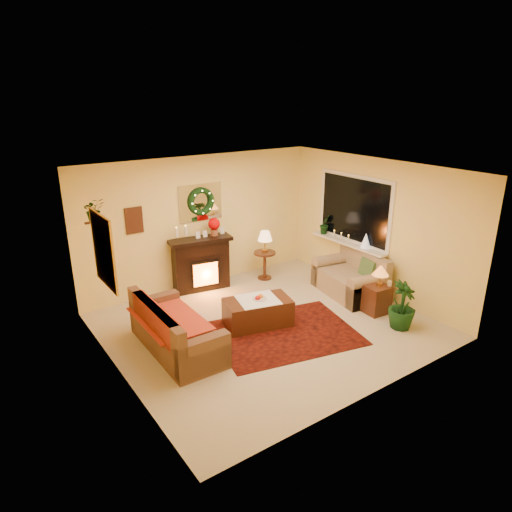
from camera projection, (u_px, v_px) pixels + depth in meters
floor at (268, 326)px, 7.68m from camera, size 5.00×5.00×0.00m
ceiling at (269, 171)px, 6.80m from camera, size 5.00×5.00×0.00m
wall_back at (201, 222)px, 8.97m from camera, size 5.00×5.00×0.00m
wall_front at (379, 304)px, 5.50m from camera, size 5.00×5.00×0.00m
wall_left at (113, 290)px, 5.89m from camera, size 4.50×4.50×0.00m
wall_right at (375, 228)px, 8.58m from camera, size 4.50×4.50×0.00m
area_rug at (285, 333)px, 7.44m from camera, size 2.57×2.15×0.01m
sofa at (177, 323)px, 6.86m from camera, size 0.83×1.85×0.79m
red_throw at (169, 318)px, 6.96m from camera, size 0.86×1.40×0.02m
fireplace at (201, 263)px, 8.95m from camera, size 1.12×0.51×0.99m
poinsettia at (214, 224)px, 8.86m from camera, size 0.23×0.23×0.23m
mantel_candle_a at (177, 233)px, 8.44m from camera, size 0.06×0.06×0.18m
mantel_candle_b at (186, 231)px, 8.56m from camera, size 0.06×0.06×0.18m
mantel_mirror at (201, 202)px, 8.82m from camera, size 0.92×0.02×0.72m
wreath at (201, 202)px, 8.79m from camera, size 0.55×0.11×0.55m
wall_art at (134, 220)px, 8.15m from camera, size 0.32×0.03×0.48m
gold_mirror at (103, 251)px, 5.98m from camera, size 0.03×0.84×1.00m
hanging_plant at (95, 220)px, 6.56m from camera, size 0.33×0.28×0.36m
loveseat at (349, 274)px, 8.77m from camera, size 1.08×1.57×0.83m
window_frame at (354, 209)px, 8.92m from camera, size 0.03×1.86×1.36m
window_glass at (354, 209)px, 8.91m from camera, size 0.02×1.70×1.22m
window_sill at (348, 243)px, 9.09m from camera, size 0.22×1.86×0.04m
mini_tree at (366, 240)px, 8.72m from camera, size 0.19×0.19×0.29m
sill_plant at (325, 225)px, 9.57m from camera, size 0.30×0.24×0.54m
side_table_round at (265, 264)px, 9.53m from camera, size 0.53×0.53×0.59m
lamp_cream at (265, 238)px, 9.35m from camera, size 0.30×0.30×0.46m
end_table_square at (376, 298)px, 8.09m from camera, size 0.45×0.45×0.51m
lamp_tiffany at (380, 273)px, 7.92m from camera, size 0.29×0.29×0.42m
coffee_table at (258, 313)px, 7.65m from camera, size 1.21×0.85×0.46m
fruit_bowl at (260, 300)px, 7.59m from camera, size 0.24×0.24×0.06m
floor_palm at (403, 303)px, 7.48m from camera, size 1.66×1.66×2.43m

